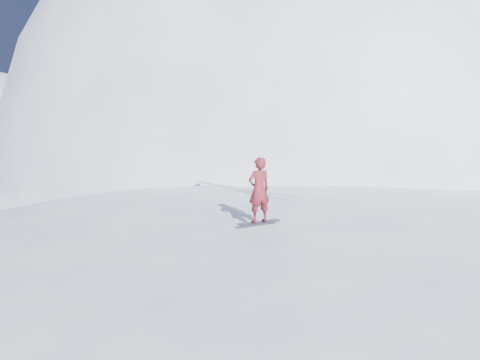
{
  "coord_description": "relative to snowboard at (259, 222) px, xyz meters",
  "views": [
    {
      "loc": [
        -10.48,
        -10.5,
        5.44
      ],
      "look_at": [
        -3.15,
        1.18,
        3.5
      ],
      "focal_mm": 35.0,
      "sensor_mm": 36.0,
      "label": 1
    }
  ],
  "objects": [
    {
      "name": "ground",
      "position": [
        3.15,
        -0.18,
        -2.41
      ],
      "size": [
        400.0,
        400.0,
        0.0
      ],
      "primitive_type": "plane",
      "color": "white",
      "rests_on": "ground"
    },
    {
      "name": "near_ridge",
      "position": [
        4.15,
        2.82,
        -2.41
      ],
      "size": [
        36.0,
        28.0,
        4.8
      ],
      "primitive_type": "ellipsoid",
      "color": "white",
      "rests_on": "ground"
    },
    {
      "name": "summit_peak",
      "position": [
        25.15,
        25.82,
        -2.41
      ],
      "size": [
        60.0,
        56.0,
        56.0
      ],
      "primitive_type": "ellipsoid",
      "color": "white",
      "rests_on": "ground"
    },
    {
      "name": "peak_shoulder",
      "position": [
        13.15,
        19.82,
        -2.41
      ],
      "size": [
        28.0,
        24.0,
        18.0
      ],
      "primitive_type": "ellipsoid",
      "color": "white",
      "rests_on": "ground"
    },
    {
      "name": "wind_bumps",
      "position": [
        2.59,
        1.94,
        -2.41
      ],
      "size": [
        16.0,
        14.4,
        1.0
      ],
      "color": "white",
      "rests_on": "ground"
    },
    {
      "name": "snowboard",
      "position": [
        0.0,
        0.0,
        0.0
      ],
      "size": [
        1.32,
        0.35,
        0.02
      ],
      "primitive_type": "cube",
      "rotation": [
        0.0,
        0.0,
        -0.08
      ],
      "color": "black",
      "rests_on": "near_ridge"
    },
    {
      "name": "snowboarder",
      "position": [
        0.0,
        0.0,
        0.93
      ],
      "size": [
        0.7,
        0.49,
        1.84
      ],
      "primitive_type": "imported",
      "rotation": [
        0.0,
        0.0,
        3.06
      ],
      "color": "maroon",
      "rests_on": "snowboard"
    },
    {
      "name": "board_tracks",
      "position": [
        2.72,
        5.15,
        0.01
      ],
      "size": [
        1.41,
        5.96,
        0.04
      ],
      "color": "silver",
      "rests_on": "ground"
    }
  ]
}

